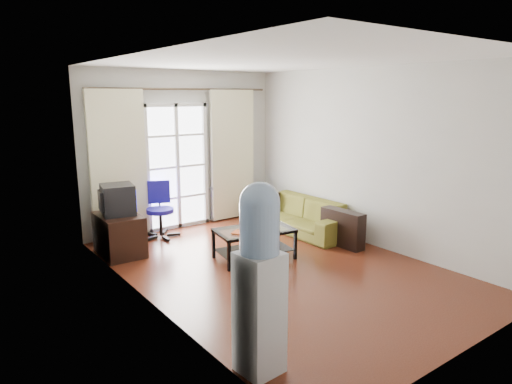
% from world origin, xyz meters
% --- Properties ---
extents(floor, '(5.20, 5.20, 0.00)m').
position_xyz_m(floor, '(0.00, 0.00, 0.00)').
color(floor, '#592515').
rests_on(floor, ground).
extents(ceiling, '(5.20, 5.20, 0.00)m').
position_xyz_m(ceiling, '(0.00, 0.00, 2.70)').
color(ceiling, white).
rests_on(ceiling, wall_back).
extents(wall_back, '(3.60, 0.02, 2.70)m').
position_xyz_m(wall_back, '(0.00, 2.60, 1.35)').
color(wall_back, beige).
rests_on(wall_back, floor).
extents(wall_front, '(3.60, 0.02, 2.70)m').
position_xyz_m(wall_front, '(0.00, -2.60, 1.35)').
color(wall_front, beige).
rests_on(wall_front, floor).
extents(wall_left, '(0.02, 5.20, 2.70)m').
position_xyz_m(wall_left, '(-1.80, 0.00, 1.35)').
color(wall_left, beige).
rests_on(wall_left, floor).
extents(wall_right, '(0.02, 5.20, 2.70)m').
position_xyz_m(wall_right, '(1.80, 0.00, 1.35)').
color(wall_right, beige).
rests_on(wall_right, floor).
extents(french_door, '(1.16, 0.06, 2.15)m').
position_xyz_m(french_door, '(-0.15, 2.54, 1.07)').
color(french_door, white).
rests_on(french_door, wall_back).
extents(curtain_rod, '(3.30, 0.04, 0.04)m').
position_xyz_m(curtain_rod, '(0.00, 2.50, 2.38)').
color(curtain_rod, '#4C3F2D').
rests_on(curtain_rod, wall_back).
extents(curtain_left, '(0.90, 0.07, 2.35)m').
position_xyz_m(curtain_left, '(-1.20, 2.48, 1.20)').
color(curtain_left, '#EAE9BD').
rests_on(curtain_left, curtain_rod).
extents(curtain_right, '(0.90, 0.07, 2.35)m').
position_xyz_m(curtain_right, '(0.95, 2.48, 1.20)').
color(curtain_right, '#EAE9BD').
rests_on(curtain_right, curtain_rod).
extents(radiator, '(0.64, 0.12, 0.64)m').
position_xyz_m(radiator, '(0.80, 2.50, 0.33)').
color(radiator, gray).
rests_on(radiator, floor).
extents(sofa, '(1.97, 0.83, 0.57)m').
position_xyz_m(sofa, '(1.38, 1.11, 0.28)').
color(sofa, brown).
rests_on(sofa, floor).
extents(coffee_table, '(1.17, 0.80, 0.44)m').
position_xyz_m(coffee_table, '(-0.03, 0.48, 0.28)').
color(coffee_table, silver).
rests_on(coffee_table, floor).
extents(bowl, '(0.27, 0.27, 0.05)m').
position_xyz_m(bowl, '(0.11, 0.46, 0.46)').
color(bowl, '#2D7D44').
rests_on(bowl, coffee_table).
extents(book, '(0.40, 0.41, 0.02)m').
position_xyz_m(book, '(-0.38, 0.35, 0.45)').
color(book, '#9C2F13').
rests_on(book, coffee_table).
extents(remote, '(0.15, 0.05, 0.02)m').
position_xyz_m(remote, '(0.03, 0.58, 0.45)').
color(remote, black).
rests_on(remote, coffee_table).
extents(tv_stand, '(0.56, 0.83, 0.60)m').
position_xyz_m(tv_stand, '(-1.50, 1.80, 0.30)').
color(tv_stand, black).
rests_on(tv_stand, floor).
extents(crt_tv, '(0.54, 0.54, 0.43)m').
position_xyz_m(crt_tv, '(-1.49, 1.83, 0.81)').
color(crt_tv, black).
rests_on(crt_tv, tv_stand).
extents(task_chair, '(0.80, 0.80, 0.91)m').
position_xyz_m(task_chair, '(-0.65, 2.22, 0.27)').
color(task_chair, black).
rests_on(task_chair, floor).
extents(water_cooler, '(0.37, 0.35, 1.63)m').
position_xyz_m(water_cooler, '(-1.60, -1.72, 0.85)').
color(water_cooler, silver).
rests_on(water_cooler, floor).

